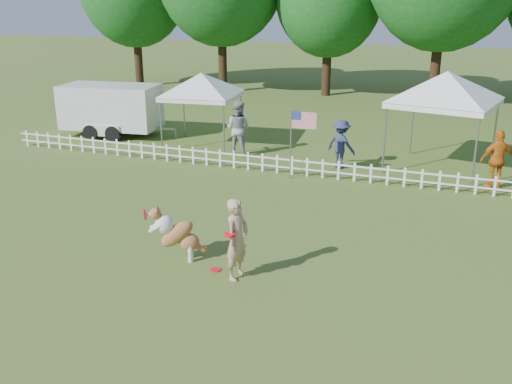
% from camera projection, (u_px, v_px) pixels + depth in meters
% --- Properties ---
extents(ground, '(120.00, 120.00, 0.00)m').
position_uv_depth(ground, '(205.00, 269.00, 11.92)').
color(ground, '#3F6820').
rests_on(ground, ground).
extents(picket_fence, '(22.00, 0.08, 0.60)m').
position_uv_depth(picket_fence, '(300.00, 166.00, 18.02)').
color(picket_fence, white).
rests_on(picket_fence, ground).
extents(handler, '(0.51, 0.67, 1.68)m').
position_uv_depth(handler, '(237.00, 239.00, 11.28)').
color(handler, tan).
rests_on(handler, ground).
extents(dog, '(1.24, 0.83, 1.22)m').
position_uv_depth(dog, '(178.00, 234.00, 12.12)').
color(dog, brown).
rests_on(dog, ground).
extents(frisbee_on_turf, '(0.29, 0.29, 0.02)m').
position_uv_depth(frisbee_on_turf, '(215.00, 270.00, 11.85)').
color(frisbee_on_turf, red).
rests_on(frisbee_on_turf, ground).
extents(canopy_tent_left, '(2.88, 2.88, 2.67)m').
position_uv_depth(canopy_tent_left, '(202.00, 110.00, 21.42)').
color(canopy_tent_left, white).
rests_on(canopy_tent_left, ground).
extents(canopy_tent_right, '(3.57, 3.57, 3.12)m').
position_uv_depth(canopy_tent_right, '(442.00, 122.00, 18.30)').
color(canopy_tent_right, white).
rests_on(canopy_tent_right, ground).
extents(cargo_trailer, '(5.01, 2.75, 2.09)m').
position_uv_depth(cargo_trailer, '(111.00, 110.00, 23.04)').
color(cargo_trailer, silver).
rests_on(cargo_trailer, ground).
extents(flag_pole, '(0.84, 0.12, 2.17)m').
position_uv_depth(flag_pole, '(291.00, 145.00, 17.48)').
color(flag_pole, gray).
rests_on(flag_pole, ground).
extents(spectator_a, '(0.98, 0.78, 1.93)m').
position_uv_depth(spectator_a, '(238.00, 128.00, 20.19)').
color(spectator_a, '#9C9BA0').
rests_on(spectator_a, ground).
extents(spectator_b, '(1.19, 0.95, 1.61)m').
position_uv_depth(spectator_b, '(341.00, 144.00, 18.68)').
color(spectator_b, navy).
rests_on(spectator_b, ground).
extents(spectator_c, '(1.11, 0.84, 1.76)m').
position_uv_depth(spectator_c, '(497.00, 160.00, 16.64)').
color(spectator_c, orange).
rests_on(spectator_c, ground).
extents(tree_center_left, '(6.00, 6.00, 9.80)m').
position_uv_depth(tree_center_left, '(329.00, 6.00, 31.25)').
color(tree_center_left, '#164D19').
rests_on(tree_center_left, ground).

